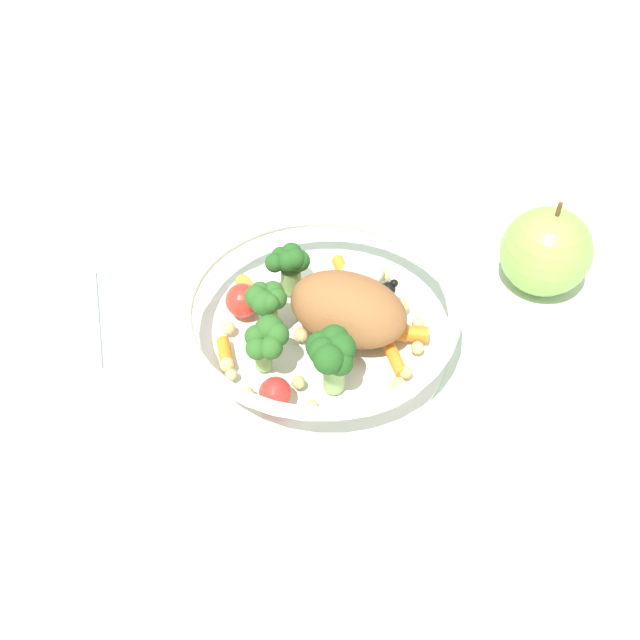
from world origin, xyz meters
name	(u,v)px	position (x,y,z in m)	size (l,w,h in m)	color
ground_plane	(313,353)	(0.00, 0.00, 0.00)	(2.40, 2.40, 0.00)	silver
food_container	(325,314)	(-0.01, 0.02, 0.03)	(0.22, 0.22, 0.06)	white
loose_apple	(546,251)	(0.02, 0.21, 0.04)	(0.08, 0.08, 0.09)	#8CB74C
folded_napkin	(16,331)	(-0.13, -0.21, 0.00)	(0.12, 0.13, 0.01)	white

